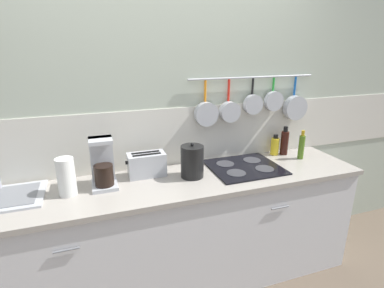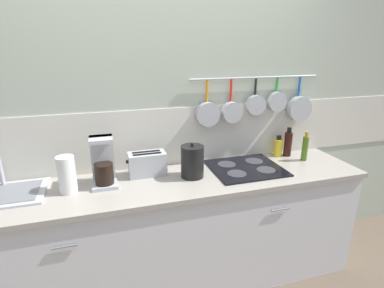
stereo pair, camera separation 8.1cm
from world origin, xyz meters
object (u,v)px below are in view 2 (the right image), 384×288
(coffee_maker, at_px, (103,165))
(bottle_hot_sauce, at_px, (288,143))
(bottle_cooking_wine, at_px, (278,147))
(paper_towel_roll, at_px, (67,175))
(bottle_vinegar, at_px, (305,148))
(toaster, at_px, (147,164))
(kettle, at_px, (192,161))

(coffee_maker, bearing_deg, bottle_hot_sauce, 4.25)
(bottle_cooking_wine, bearing_deg, paper_towel_roll, -173.15)
(bottle_hot_sauce, bearing_deg, paper_towel_roll, -174.11)
(coffee_maker, distance_m, bottle_vinegar, 1.58)
(bottle_vinegar, bearing_deg, coffee_maker, 179.13)
(coffee_maker, xyz_separation_m, bottle_cooking_wine, (1.43, 0.13, -0.06))
(coffee_maker, bearing_deg, toaster, 11.01)
(bottle_hot_sauce, relative_size, bottle_vinegar, 1.02)
(bottle_cooking_wine, bearing_deg, bottle_vinegar, -46.37)
(coffee_maker, relative_size, bottle_vinegar, 1.36)
(paper_towel_roll, bearing_deg, bottle_hot_sauce, 5.89)
(kettle, relative_size, bottle_hot_sauce, 1.03)
(bottle_hot_sauce, bearing_deg, bottle_vinegar, -63.11)
(toaster, height_order, kettle, kettle)
(paper_towel_roll, relative_size, bottle_cooking_wine, 1.36)
(kettle, bearing_deg, coffee_maker, 173.73)
(bottle_hot_sauce, bearing_deg, kettle, -168.80)
(bottle_cooking_wine, bearing_deg, coffee_maker, -174.73)
(kettle, xyz_separation_m, bottle_cooking_wine, (0.82, 0.20, -0.04))
(kettle, bearing_deg, bottle_vinegar, 2.52)
(paper_towel_roll, distance_m, coffee_maker, 0.24)
(toaster, xyz_separation_m, bottle_vinegar, (1.27, -0.08, 0.02))
(toaster, distance_m, kettle, 0.33)
(paper_towel_roll, xyz_separation_m, toaster, (0.53, 0.13, -0.04))
(paper_towel_roll, bearing_deg, bottle_cooking_wine, 6.85)
(bottle_cooking_wine, relative_size, bottle_vinegar, 0.74)
(kettle, bearing_deg, bottle_hot_sauce, 11.20)
(coffee_maker, relative_size, toaster, 1.17)
(bottle_hot_sauce, distance_m, bottle_vinegar, 0.15)
(paper_towel_roll, height_order, coffee_maker, coffee_maker)
(coffee_maker, height_order, bottle_vinegar, coffee_maker)
(kettle, height_order, bottle_cooking_wine, kettle)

